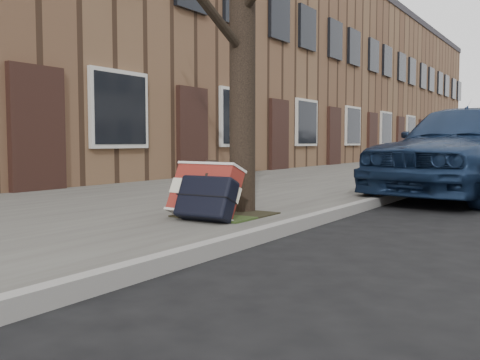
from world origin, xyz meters
The scene contains 7 objects.
ground centered at (0.00, 0.00, 0.00)m, with size 120.00×120.00×0.00m, color black.
near_sidewalk centered at (-3.70, 15.00, 0.06)m, with size 5.00×70.00×0.12m, color #65635B.
house_near centered at (-9.60, 16.00, 3.50)m, with size 6.80×40.00×7.00m, color brown.
dirt_patch centered at (-2.00, 1.20, 0.13)m, with size 0.85×0.85×0.01m, color black.
suitcase_red centered at (-2.02, 0.86, 0.40)m, with size 0.73×0.20×0.53m, color maroon.
suitcase_navy centered at (-1.91, 0.74, 0.35)m, with size 0.59×0.19×0.42m, color black.
car_near_front centered at (-0.35, 5.73, 0.78)m, with size 1.84×4.57×1.56m, color #172A4B.
Camera 1 is at (1.13, -3.41, 0.88)m, focal length 40.00 mm.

